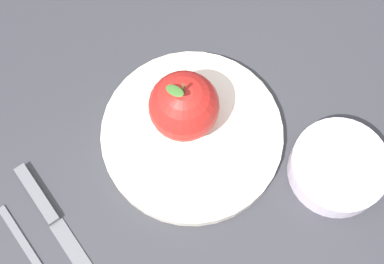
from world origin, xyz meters
The scene contains 5 objects.
ground_plane centered at (0.00, 0.00, 0.00)m, with size 2.40×2.40×0.00m, color #2D2D33.
dinner_plate centered at (-0.03, -0.02, 0.01)m, with size 0.22×0.22×0.02m.
apple centered at (-0.03, -0.03, 0.06)m, with size 0.08×0.08×0.10m.
side_bowl centered at (-0.17, 0.10, 0.02)m, with size 0.11×0.11×0.03m.
knife centered at (0.16, 0.01, 0.00)m, with size 0.05×0.20×0.01m.
Camera 1 is at (0.07, 0.19, 0.65)m, focal length 52.01 mm.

